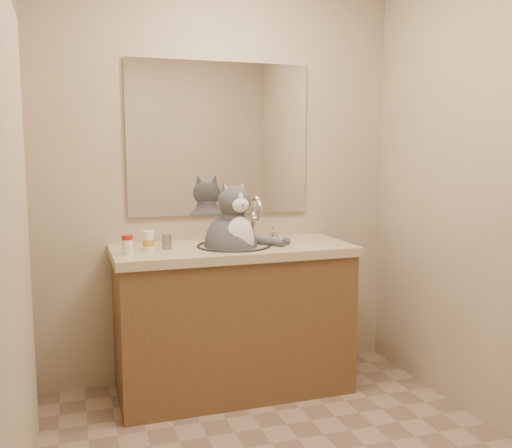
{
  "coord_description": "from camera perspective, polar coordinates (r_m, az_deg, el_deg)",
  "views": [
    {
      "loc": [
        -0.87,
        -2.08,
        1.39
      ],
      "look_at": [
        0.03,
        0.65,
        1.01
      ],
      "focal_mm": 40.0,
      "sensor_mm": 36.0,
      "label": 1
    }
  ],
  "objects": [
    {
      "name": "mirror",
      "position": [
        3.43,
        -3.66,
        8.48
      ],
      "size": [
        1.1,
        0.02,
        0.9
      ],
      "primitive_type": "cube",
      "color": "white",
      "rests_on": "room"
    },
    {
      "name": "vanity",
      "position": [
        3.31,
        -2.29,
        -9.13
      ],
      "size": [
        1.34,
        0.59,
        1.12
      ],
      "color": "brown",
      "rests_on": "ground"
    },
    {
      "name": "grey_canister",
      "position": [
        3.14,
        -8.92,
        -1.75
      ],
      "size": [
        0.06,
        0.06,
        0.08
      ],
      "rotation": [
        0.0,
        0.0,
        0.27
      ],
      "color": "gray",
      "rests_on": "vanity"
    },
    {
      "name": "pill_bottle_orange",
      "position": [
        3.1,
        -10.69,
        -1.7
      ],
      "size": [
        0.07,
        0.07,
        0.11
      ],
      "rotation": [
        0.0,
        0.0,
        -0.06
      ],
      "color": "white",
      "rests_on": "vanity"
    },
    {
      "name": "room",
      "position": [
        2.27,
        4.39,
        2.67
      ],
      "size": [
        2.22,
        2.52,
        2.42
      ],
      "color": "gray",
      "rests_on": "ground"
    },
    {
      "name": "shower_curtain",
      "position": [
        2.22,
        -22.68,
        -2.4
      ],
      "size": [
        0.02,
        1.3,
        1.93
      ],
      "color": "tan",
      "rests_on": "ground"
    },
    {
      "name": "cat",
      "position": [
        3.18,
        -2.4,
        -1.74
      ],
      "size": [
        0.47,
        0.38,
        0.59
      ],
      "rotation": [
        0.0,
        0.0,
        0.2
      ],
      "color": "#424247",
      "rests_on": "vanity"
    },
    {
      "name": "pill_bottle_redcap",
      "position": [
        3.01,
        -12.72,
        -2.04
      ],
      "size": [
        0.08,
        0.08,
        0.1
      ],
      "rotation": [
        0.0,
        0.0,
        0.39
      ],
      "color": "white",
      "rests_on": "vanity"
    }
  ]
}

